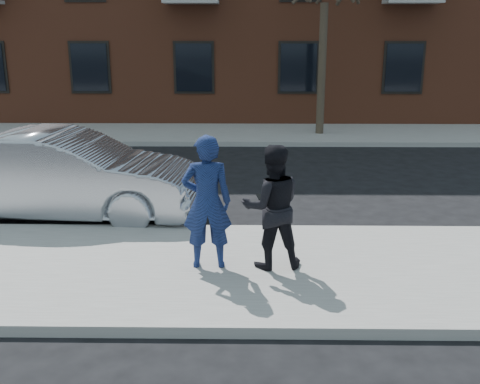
{
  "coord_description": "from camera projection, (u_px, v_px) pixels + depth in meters",
  "views": [
    {
      "loc": [
        2.09,
        -7.85,
        3.49
      ],
      "look_at": [
        1.97,
        0.4,
        1.11
      ],
      "focal_mm": 42.0,
      "sensor_mm": 36.0,
      "label": 1
    }
  ],
  "objects": [
    {
      "name": "far_sidewalk",
      "position": [
        188.0,
        134.0,
        19.33
      ],
      "size": [
        50.0,
        3.5,
        0.15
      ],
      "primitive_type": "cube",
      "color": "gray",
      "rests_on": "ground"
    },
    {
      "name": "far_curb",
      "position": [
        182.0,
        144.0,
        17.6
      ],
      "size": [
        50.0,
        0.1,
        0.15
      ],
      "primitive_type": "cube",
      "color": "#999691",
      "rests_on": "ground"
    },
    {
      "name": "silver_sedan",
      "position": [
        65.0,
        175.0,
        10.67
      ],
      "size": [
        5.22,
        2.15,
        1.68
      ],
      "primitive_type": "imported",
      "rotation": [
        0.0,
        0.0,
        1.5
      ],
      "color": "#999BA3",
      "rests_on": "ground"
    },
    {
      "name": "near_curb",
      "position": [
        131.0,
        229.0,
        10.0
      ],
      "size": [
        50.0,
        0.1,
        0.15
      ],
      "primitive_type": "cube",
      "color": "#999691",
      "rests_on": "ground"
    },
    {
      "name": "man_hoodie",
      "position": [
        207.0,
        202.0,
        8.02
      ],
      "size": [
        0.75,
        0.54,
        1.96
      ],
      "rotation": [
        0.0,
        0.0,
        3.22
      ],
      "color": "navy",
      "rests_on": "near_sidewalk"
    },
    {
      "name": "man_peacoat",
      "position": [
        272.0,
        207.0,
        8.03
      ],
      "size": [
        0.97,
        0.81,
        1.82
      ],
      "rotation": [
        0.0,
        0.0,
        3.28
      ],
      "color": "black",
      "rests_on": "near_sidewalk"
    },
    {
      "name": "near_sidewalk",
      "position": [
        106.0,
        271.0,
        8.28
      ],
      "size": [
        50.0,
        3.5,
        0.15
      ],
      "primitive_type": "cube",
      "color": "gray",
      "rests_on": "ground"
    },
    {
      "name": "ground",
      "position": [
        111.0,
        269.0,
        8.54
      ],
      "size": [
        100.0,
        100.0,
        0.0
      ],
      "primitive_type": "plane",
      "color": "black",
      "rests_on": "ground"
    }
  ]
}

